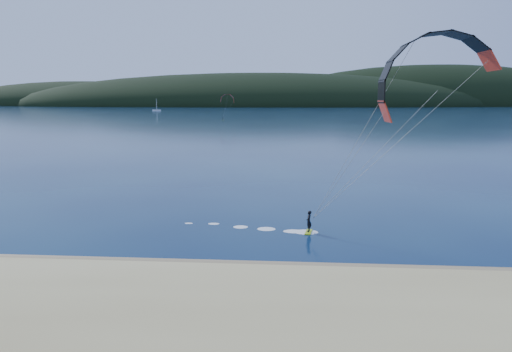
% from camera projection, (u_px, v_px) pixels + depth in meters
% --- Properties ---
extents(ground, '(1800.00, 1800.00, 0.00)m').
position_uv_depth(ground, '(192.00, 301.00, 22.87)').
color(ground, '#071539').
rests_on(ground, ground).
extents(wet_sand, '(220.00, 2.50, 0.10)m').
position_uv_depth(wet_sand, '(207.00, 267.00, 27.28)').
color(wet_sand, olive).
rests_on(wet_sand, ground).
extents(headland, '(1200.00, 310.00, 140.00)m').
position_uv_depth(headland, '(284.00, 106.00, 754.88)').
color(headland, black).
rests_on(headland, ground).
extents(kitesurfer_near, '(23.10, 6.41, 15.00)m').
position_uv_depth(kitesurfer_near, '(430.00, 96.00, 29.02)').
color(kitesurfer_near, '#A2C517').
rests_on(kitesurfer_near, ground).
extents(kitesurfer_far, '(7.37, 6.12, 11.86)m').
position_uv_depth(kitesurfer_far, '(227.00, 101.00, 220.53)').
color(kitesurfer_far, '#A2C517').
rests_on(kitesurfer_far, ground).
extents(sailboat, '(8.55, 5.30, 11.89)m').
position_uv_depth(sailboat, '(157.00, 110.00, 416.69)').
color(sailboat, white).
rests_on(sailboat, ground).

